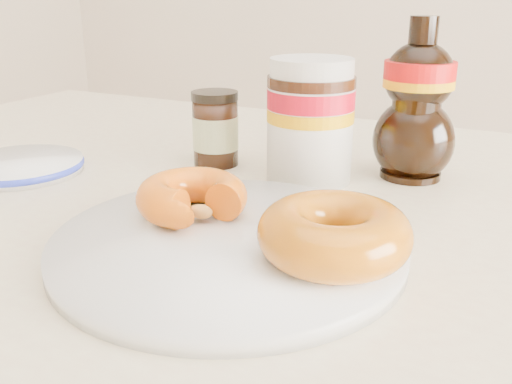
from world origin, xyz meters
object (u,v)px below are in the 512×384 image
at_px(dining_table, 300,307).
at_px(dark_jar, 215,129).
at_px(donut_whole, 334,233).
at_px(nutella_jar, 310,116).
at_px(syrup_bottle, 417,100).
at_px(blue_rim_saucer, 20,165).
at_px(donut_bitten, 192,197).
at_px(plate, 228,243).

height_order(dining_table, dark_jar, dark_jar).
height_order(donut_whole, dark_jar, dark_jar).
height_order(nutella_jar, syrup_bottle, syrup_bottle).
xyz_separation_m(dining_table, blue_rim_saucer, (-0.35, 0.00, 0.09)).
xyz_separation_m(donut_whole, nutella_jar, (-0.10, 0.20, 0.04)).
xyz_separation_m(dining_table, dark_jar, (-0.16, 0.13, 0.13)).
xyz_separation_m(dark_jar, blue_rim_saucer, (-0.19, -0.13, -0.03)).
distance_m(dining_table, donut_bitten, 0.15).
bearing_deg(plate, donut_whole, -0.45).
distance_m(donut_whole, syrup_bottle, 0.26).
xyz_separation_m(donut_bitten, dark_jar, (-0.08, 0.18, 0.01)).
height_order(plate, dark_jar, dark_jar).
xyz_separation_m(plate, donut_bitten, (-0.05, 0.03, 0.02)).
relative_size(dining_table, donut_bitten, 14.61).
distance_m(donut_whole, dark_jar, 0.30).
relative_size(dark_jar, blue_rim_saucer, 0.61).
distance_m(plate, donut_whole, 0.09).
distance_m(dining_table, donut_whole, 0.15).
bearing_deg(dining_table, blue_rim_saucer, 179.71).
relative_size(donut_whole, dark_jar, 1.28).
bearing_deg(plate, dining_table, 66.83).
bearing_deg(blue_rim_saucer, nutella_jar, 21.78).
height_order(dining_table, syrup_bottle, syrup_bottle).
relative_size(syrup_bottle, blue_rim_saucer, 1.21).
height_order(dark_jar, blue_rim_saucer, dark_jar).
relative_size(donut_bitten, nutella_jar, 0.73).
bearing_deg(blue_rim_saucer, donut_bitten, -11.28).
bearing_deg(donut_whole, nutella_jar, 115.74).
relative_size(donut_bitten, donut_whole, 0.86).
xyz_separation_m(dining_table, syrup_bottle, (0.06, 0.18, 0.17)).
bearing_deg(dining_table, syrup_bottle, 72.78).
bearing_deg(donut_bitten, donut_whole, -13.92).
bearing_deg(donut_whole, donut_bitten, 169.03).
xyz_separation_m(dining_table, plate, (-0.03, -0.08, 0.09)).
height_order(donut_bitten, dark_jar, dark_jar).
height_order(dining_table, plate, plate).
distance_m(dining_table, syrup_bottle, 0.25).
height_order(syrup_bottle, dark_jar, syrup_bottle).
relative_size(plate, nutella_jar, 2.14).
distance_m(donut_bitten, syrup_bottle, 0.28).
relative_size(nutella_jar, dark_jar, 1.51).
height_order(dining_table, nutella_jar, nutella_jar).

